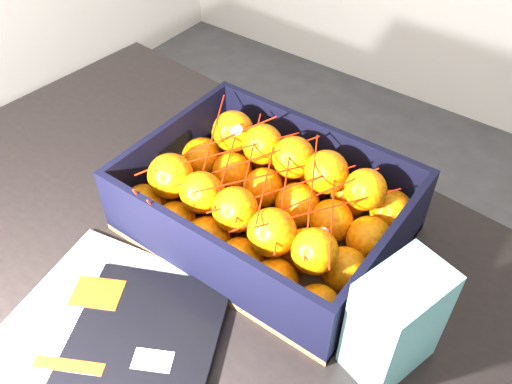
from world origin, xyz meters
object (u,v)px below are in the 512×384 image
Objects in this scene: produce_crate at (266,212)px; retail_carton at (396,322)px; table at (187,277)px; magazine_stack at (111,334)px.

retail_carton reaches higher than produce_crate.
retail_carton reaches higher than table.
produce_crate is (0.06, 0.31, 0.03)m from magazine_stack.
table is 2.85× the size of produce_crate.
produce_crate is at bearing 79.92° from magazine_stack.
table is at bearing -130.68° from produce_crate.
retail_carton reaches higher than magazine_stack.
table is at bearing 101.75° from magazine_stack.
retail_carton is (0.28, -0.10, 0.05)m from produce_crate.
table is 3.21× the size of magazine_stack.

